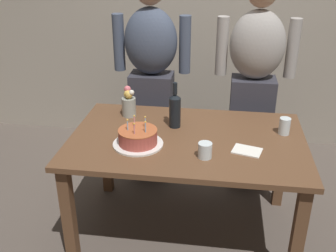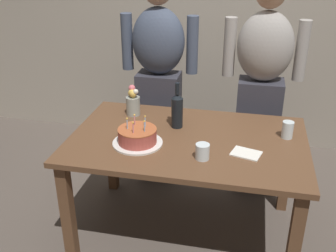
{
  "view_description": "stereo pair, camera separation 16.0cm",
  "coord_description": "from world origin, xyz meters",
  "px_view_note": "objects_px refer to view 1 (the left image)",
  "views": [
    {
      "loc": [
        0.2,
        -2.27,
        1.9
      ],
      "look_at": [
        -0.12,
        -0.06,
        0.84
      ],
      "focal_mm": 42.68,
      "sensor_mm": 36.0,
      "label": 1
    },
    {
      "loc": [
        0.36,
        -2.24,
        1.9
      ],
      "look_at": [
        -0.12,
        -0.06,
        0.84
      ],
      "focal_mm": 42.68,
      "sensor_mm": 36.0,
      "label": 2
    }
  ],
  "objects_px": {
    "water_glass_far": "(285,126)",
    "birthday_cake": "(138,138)",
    "water_glass_near": "(205,150)",
    "wine_bottle": "(175,110)",
    "flower_vase": "(129,103)",
    "napkin_stack": "(247,151)",
    "person_man_bearded": "(151,79)",
    "person_woman_cardigan": "(254,84)"
  },
  "relations": [
    {
      "from": "person_woman_cardigan",
      "to": "water_glass_near",
      "type": "bearing_deg",
      "value": 71.59
    },
    {
      "from": "water_glass_near",
      "to": "flower_vase",
      "type": "height_order",
      "value": "flower_vase"
    },
    {
      "from": "birthday_cake",
      "to": "napkin_stack",
      "type": "height_order",
      "value": "birthday_cake"
    },
    {
      "from": "water_glass_near",
      "to": "person_woman_cardigan",
      "type": "height_order",
      "value": "person_woman_cardigan"
    },
    {
      "from": "napkin_stack",
      "to": "birthday_cake",
      "type": "bearing_deg",
      "value": -179.15
    },
    {
      "from": "water_glass_near",
      "to": "water_glass_far",
      "type": "xyz_separation_m",
      "value": [
        0.49,
        0.38,
        0.01
      ]
    },
    {
      "from": "napkin_stack",
      "to": "flower_vase",
      "type": "relative_size",
      "value": 0.77
    },
    {
      "from": "water_glass_near",
      "to": "person_man_bearded",
      "type": "xyz_separation_m",
      "value": [
        -0.48,
        0.95,
        0.09
      ]
    },
    {
      "from": "napkin_stack",
      "to": "water_glass_far",
      "type": "bearing_deg",
      "value": 48.15
    },
    {
      "from": "water_glass_near",
      "to": "napkin_stack",
      "type": "bearing_deg",
      "value": 23.54
    },
    {
      "from": "wine_bottle",
      "to": "flower_vase",
      "type": "distance_m",
      "value": 0.37
    },
    {
      "from": "person_woman_cardigan",
      "to": "birthday_cake",
      "type": "bearing_deg",
      "value": 49.38
    },
    {
      "from": "flower_vase",
      "to": "water_glass_far",
      "type": "bearing_deg",
      "value": -7.8
    },
    {
      "from": "birthday_cake",
      "to": "person_man_bearded",
      "type": "relative_size",
      "value": 0.19
    },
    {
      "from": "wine_bottle",
      "to": "person_man_bearded",
      "type": "xyz_separation_m",
      "value": [
        -0.26,
        0.56,
        0.01
      ]
    },
    {
      "from": "napkin_stack",
      "to": "person_woman_cardigan",
      "type": "distance_m",
      "value": 0.86
    },
    {
      "from": "water_glass_far",
      "to": "person_man_bearded",
      "type": "distance_m",
      "value": 1.13
    },
    {
      "from": "water_glass_near",
      "to": "wine_bottle",
      "type": "height_order",
      "value": "wine_bottle"
    },
    {
      "from": "birthday_cake",
      "to": "napkin_stack",
      "type": "bearing_deg",
      "value": 0.85
    },
    {
      "from": "flower_vase",
      "to": "person_man_bearded",
      "type": "bearing_deg",
      "value": 78.45
    },
    {
      "from": "water_glass_near",
      "to": "wine_bottle",
      "type": "relative_size",
      "value": 0.3
    },
    {
      "from": "water_glass_near",
      "to": "person_man_bearded",
      "type": "distance_m",
      "value": 1.07
    },
    {
      "from": "water_glass_far",
      "to": "napkin_stack",
      "type": "height_order",
      "value": "water_glass_far"
    },
    {
      "from": "birthday_cake",
      "to": "water_glass_near",
      "type": "relative_size",
      "value": 3.36
    },
    {
      "from": "wine_bottle",
      "to": "napkin_stack",
      "type": "bearing_deg",
      "value": -30.95
    },
    {
      "from": "water_glass_near",
      "to": "person_man_bearded",
      "type": "bearing_deg",
      "value": 116.94
    },
    {
      "from": "birthday_cake",
      "to": "napkin_stack",
      "type": "relative_size",
      "value": 1.86
    },
    {
      "from": "birthday_cake",
      "to": "wine_bottle",
      "type": "xyz_separation_m",
      "value": [
        0.19,
        0.29,
        0.08
      ]
    },
    {
      "from": "person_woman_cardigan",
      "to": "water_glass_far",
      "type": "bearing_deg",
      "value": 106.95
    },
    {
      "from": "water_glass_near",
      "to": "wine_bottle",
      "type": "bearing_deg",
      "value": 119.94
    },
    {
      "from": "birthday_cake",
      "to": "flower_vase",
      "type": "distance_m",
      "value": 0.46
    },
    {
      "from": "wine_bottle",
      "to": "napkin_stack",
      "type": "height_order",
      "value": "wine_bottle"
    },
    {
      "from": "wine_bottle",
      "to": "water_glass_far",
      "type": "bearing_deg",
      "value": -0.8
    },
    {
      "from": "napkin_stack",
      "to": "person_man_bearded",
      "type": "bearing_deg",
      "value": 130.86
    },
    {
      "from": "birthday_cake",
      "to": "water_glass_far",
      "type": "bearing_deg",
      "value": 17.31
    },
    {
      "from": "wine_bottle",
      "to": "napkin_stack",
      "type": "xyz_separation_m",
      "value": [
        0.47,
        -0.28,
        -0.12
      ]
    },
    {
      "from": "wine_bottle",
      "to": "person_woman_cardigan",
      "type": "height_order",
      "value": "person_woman_cardigan"
    },
    {
      "from": "water_glass_far",
      "to": "birthday_cake",
      "type": "bearing_deg",
      "value": -162.69
    },
    {
      "from": "birthday_cake",
      "to": "person_man_bearded",
      "type": "distance_m",
      "value": 0.86
    },
    {
      "from": "person_woman_cardigan",
      "to": "flower_vase",
      "type": "bearing_deg",
      "value": 25.65
    },
    {
      "from": "water_glass_near",
      "to": "wine_bottle",
      "type": "distance_m",
      "value": 0.46
    },
    {
      "from": "birthday_cake",
      "to": "wine_bottle",
      "type": "height_order",
      "value": "wine_bottle"
    }
  ]
}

